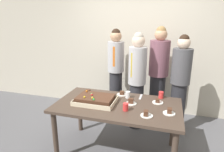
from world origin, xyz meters
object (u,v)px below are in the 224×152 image
(plated_slice_center_front, at_px, (146,114))
(person_far_right_suit, at_px, (137,79))
(sheet_cake, at_px, (95,99))
(drink_cup_nearest, at_px, (128,95))
(party_table, at_px, (117,110))
(plated_slice_far_left, at_px, (158,102))
(person_green_shirt_behind, at_px, (116,71))
(drink_cup_middle, at_px, (161,95))
(cake_server_utensil, at_px, (141,97))
(plated_slice_near_right, at_px, (131,102))
(plated_slice_center_back, at_px, (169,112))
(plated_slice_far_right, at_px, (88,92))
(plated_slice_near_left, at_px, (122,94))
(person_serving_front, at_px, (158,74))
(person_striped_tie_right, at_px, (180,84))
(drink_cup_far_end, at_px, (126,107))

(plated_slice_center_front, bearing_deg, person_far_right_suit, 105.61)
(sheet_cake, height_order, drink_cup_nearest, sheet_cake)
(party_table, distance_m, plated_slice_far_left, 0.57)
(person_green_shirt_behind, bearing_deg, drink_cup_middle, 47.28)
(plated_slice_center_front, bearing_deg, cake_server_utensil, 104.66)
(plated_slice_near_right, xyz_separation_m, drink_cup_nearest, (-0.09, 0.20, 0.02))
(party_table, relative_size, plated_slice_center_back, 11.36)
(plated_slice_far_right, distance_m, plated_slice_center_back, 1.27)
(plated_slice_near_right, distance_m, plated_slice_far_left, 0.38)
(party_table, xyz_separation_m, drink_cup_nearest, (0.09, 0.25, 0.14))
(sheet_cake, relative_size, plated_slice_near_left, 3.75)
(drink_cup_nearest, relative_size, person_far_right_suit, 0.06)
(sheet_cake, bearing_deg, person_serving_front, 56.06)
(person_serving_front, relative_size, person_striped_tie_right, 1.07)
(drink_cup_far_end, height_order, person_green_shirt_behind, person_green_shirt_behind)
(person_green_shirt_behind, bearing_deg, drink_cup_nearest, 23.69)
(sheet_cake, height_order, plated_slice_far_right, sheet_cake)
(plated_slice_near_right, distance_m, person_striped_tie_right, 1.00)
(sheet_cake, distance_m, person_far_right_suit, 0.94)
(plated_slice_center_back, height_order, person_green_shirt_behind, person_green_shirt_behind)
(plated_slice_center_front, bearing_deg, sheet_cake, 164.87)
(person_green_shirt_behind, height_order, person_far_right_suit, person_green_shirt_behind)
(party_table, distance_m, plated_slice_center_back, 0.70)
(person_serving_front, height_order, person_far_right_suit, person_serving_front)
(party_table, height_order, person_green_shirt_behind, person_green_shirt_behind)
(person_far_right_suit, bearing_deg, person_serving_front, 162.85)
(party_table, height_order, drink_cup_nearest, drink_cup_nearest)
(sheet_cake, relative_size, drink_cup_middle, 5.62)
(drink_cup_middle, distance_m, person_far_right_suit, 0.59)
(person_far_right_suit, bearing_deg, plated_slice_far_left, 61.78)
(party_table, bearing_deg, sheet_cake, -172.71)
(drink_cup_nearest, height_order, person_green_shirt_behind, person_green_shirt_behind)
(drink_cup_nearest, relative_size, person_green_shirt_behind, 0.06)
(sheet_cake, xyz_separation_m, drink_cup_nearest, (0.40, 0.29, 0.00))
(plated_slice_far_left, xyz_separation_m, drink_cup_far_end, (-0.38, -0.36, 0.03))
(plated_slice_far_left, relative_size, person_far_right_suit, 0.09)
(person_striped_tie_right, bearing_deg, drink_cup_far_end, 18.22)
(plated_slice_far_left, xyz_separation_m, cake_server_utensil, (-0.26, 0.14, -0.01))
(plated_slice_near_right, relative_size, cake_server_utensil, 0.75)
(plated_slice_center_back, height_order, person_striped_tie_right, person_striped_tie_right)
(plated_slice_far_left, xyz_separation_m, plated_slice_center_front, (-0.11, -0.43, 0.01))
(party_table, bearing_deg, drink_cup_middle, 34.37)
(party_table, height_order, drink_cup_middle, drink_cup_middle)
(plated_slice_near_left, bearing_deg, party_table, -86.55)
(cake_server_utensil, bearing_deg, plated_slice_center_back, -45.97)
(drink_cup_middle, relative_size, person_far_right_suit, 0.06)
(drink_cup_nearest, bearing_deg, plated_slice_far_left, -7.64)
(party_table, xyz_separation_m, cake_server_utensil, (0.27, 0.34, 0.09))
(plated_slice_far_left, distance_m, plated_slice_far_right, 1.07)
(plated_slice_near_left, distance_m, plated_slice_far_left, 0.57)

